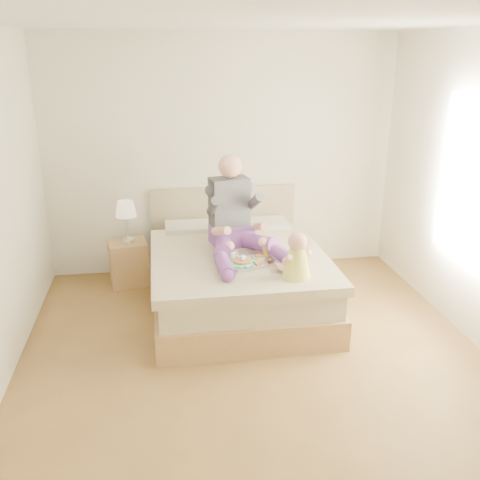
{
  "coord_description": "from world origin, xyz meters",
  "views": [
    {
      "loc": [
        -0.75,
        -3.94,
        2.5
      ],
      "look_at": [
        0.0,
        0.82,
        0.78
      ],
      "focal_mm": 40.0,
      "sensor_mm": 36.0,
      "label": 1
    }
  ],
  "objects": [
    {
      "name": "bed",
      "position": [
        0.0,
        1.08,
        0.32
      ],
      "size": [
        1.7,
        2.18,
        1.0
      ],
      "color": "olive",
      "rests_on": "ground"
    },
    {
      "name": "adult",
      "position": [
        -0.0,
        1.06,
        0.89
      ],
      "size": [
        0.82,
        1.21,
        0.96
      ],
      "rotation": [
        0.0,
        0.0,
        0.19
      ],
      "color": "#723A92",
      "rests_on": "bed"
    },
    {
      "name": "baby",
      "position": [
        0.41,
        0.27,
        0.78
      ],
      "size": [
        0.32,
        0.37,
        0.42
      ],
      "rotation": [
        0.0,
        0.0,
        0.46
      ],
      "color": "#E4E148",
      "rests_on": "bed"
    },
    {
      "name": "lamp",
      "position": [
        -1.1,
        1.73,
        0.85
      ],
      "size": [
        0.23,
        0.23,
        0.47
      ],
      "color": "silver",
      "rests_on": "nightstand"
    },
    {
      "name": "tray",
      "position": [
        0.08,
        0.65,
        0.64
      ],
      "size": [
        0.52,
        0.46,
        0.13
      ],
      "rotation": [
        0.0,
        0.0,
        0.27
      ],
      "color": "silver",
      "rests_on": "bed"
    },
    {
      "name": "room",
      "position": [
        0.08,
        0.01,
        1.51
      ],
      "size": [
        4.02,
        4.22,
        2.71
      ],
      "color": "brown",
      "rests_on": "ground"
    },
    {
      "name": "nightstand",
      "position": [
        -1.12,
        1.75,
        0.25
      ],
      "size": [
        0.46,
        0.43,
        0.5
      ],
      "rotation": [
        0.0,
        0.0,
        0.17
      ],
      "color": "olive",
      "rests_on": "ground"
    }
  ]
}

